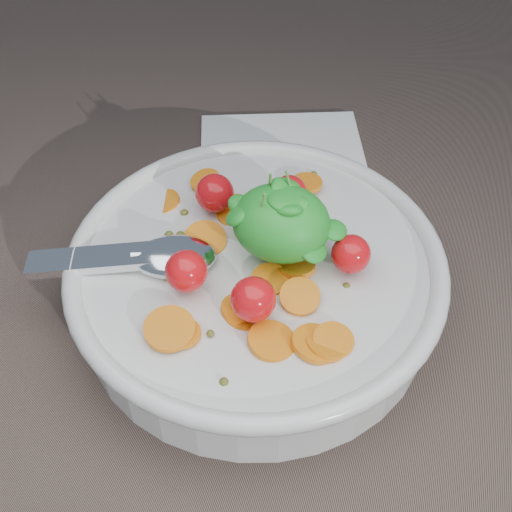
# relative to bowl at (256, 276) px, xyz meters

# --- Properties ---
(ground) EXTENTS (6.00, 6.00, 0.00)m
(ground) POSITION_rel_bowl_xyz_m (0.00, -0.01, -0.03)
(ground) COLOR brown
(ground) RESTS_ON ground
(bowl) EXTENTS (0.31, 0.29, 0.12)m
(bowl) POSITION_rel_bowl_xyz_m (0.00, 0.00, 0.00)
(bowl) COLOR silver
(bowl) RESTS_ON ground
(napkin) EXTENTS (0.20, 0.19, 0.01)m
(napkin) POSITION_rel_bowl_xyz_m (-0.03, 0.19, -0.03)
(napkin) COLOR white
(napkin) RESTS_ON ground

